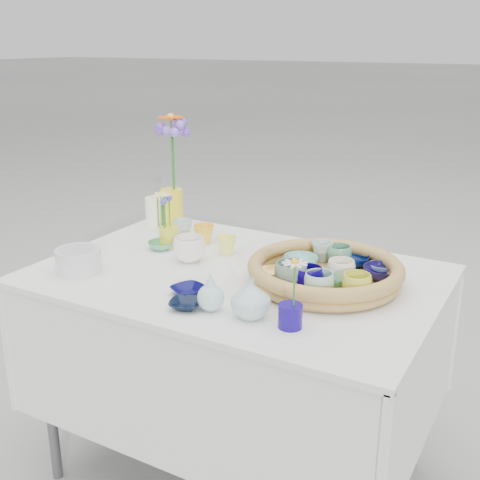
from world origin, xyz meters
The scene contains 34 objects.
ground centered at (0.00, 0.00, 0.00)m, with size 80.00×80.00×0.00m, color #A3A39E.
display_table centered at (0.00, 0.00, 0.00)m, with size 1.26×0.86×0.77m, color white, non-canonical shape.
wicker_tray centered at (0.28, 0.05, 0.80)m, with size 0.47×0.47×0.08m, color olive, non-canonical shape.
tray_ceramic_0 centered at (0.31, 0.20, 0.80)m, with size 0.11×0.11×0.03m, color #010F43.
tray_ceramic_1 centered at (0.43, 0.14, 0.80)m, with size 0.12×0.12×0.04m, color #130C42.
tray_ceramic_2 centered at (0.41, -0.03, 0.82)m, with size 0.08×0.08×0.07m, color gold.
tray_ceramic_3 centered at (0.31, 0.00, 0.80)m, with size 0.11×0.11×0.03m, color #4BA46D.
tray_ceramic_4 centered at (0.21, -0.06, 0.82)m, with size 0.10×0.10×0.08m, color slate.
tray_ceramic_5 centered at (0.17, 0.11, 0.80)m, with size 0.11×0.11×0.03m, color #70B6AC.
tray_ceramic_6 centered at (0.21, 0.19, 0.82)m, with size 0.07×0.07×0.07m, color #AEC4B9.
tray_ceramic_7 centered at (0.33, 0.06, 0.82)m, with size 0.08×0.08×0.07m, color white.
tray_ceramic_8 centered at (0.41, 0.20, 0.80)m, with size 0.08×0.08×0.03m, color #78A6DB.
tray_ceramic_9 centered at (0.27, -0.05, 0.82)m, with size 0.09×0.09×0.07m, color #0A0056.
tray_ceramic_10 centered at (0.14, -0.02, 0.80)m, with size 0.08×0.08×0.03m, color #FFD669.
tray_ceramic_11 centered at (0.31, -0.07, 0.82)m, with size 0.09×0.09×0.07m, color #A5D0BC.
tray_ceramic_12 centered at (0.27, 0.19, 0.81)m, with size 0.08×0.08×0.06m, color #599A76.
loose_ceramic_0 centered at (-0.25, 0.20, 0.80)m, with size 0.07×0.07×0.07m, color yellow.
loose_ceramic_1 centered at (-0.12, 0.14, 0.80)m, with size 0.07×0.07×0.06m, color #FCF863.
loose_ceramic_2 centered at (-0.35, 0.07, 0.78)m, with size 0.09×0.09×0.03m, color #4D9A6E.
loose_ceramic_3 centered at (-0.19, 0.02, 0.81)m, with size 0.11×0.11×0.09m, color white.
loose_ceramic_4 centered at (-0.04, -0.22, 0.78)m, with size 0.10×0.10×0.02m, color #050440.
loose_ceramic_5 centered at (-0.36, 0.22, 0.80)m, with size 0.07×0.07×0.07m, color #ACCDBD.
loose_ceramic_6 centered at (0.01, -0.30, 0.78)m, with size 0.09×0.09×0.02m, color black.
fluted_bowl centered at (-0.45, -0.24, 0.80)m, with size 0.14×0.14×0.08m, color silver, non-canonical shape.
bud_vase_paleblue centered at (0.08, -0.28, 0.82)m, with size 0.08×0.08×0.12m, color #A7CACF, non-canonical shape.
bud_vase_seafoam centered at (0.19, -0.26, 0.82)m, with size 0.11×0.11×0.11m, color #ADCBC9.
bud_vase_cobalt centered at (0.31, -0.27, 0.80)m, with size 0.06×0.06×0.06m, color #14056F.
single_daisy centered at (0.32, -0.26, 0.89)m, with size 0.08×0.08×0.13m, color white, non-canonical shape.
tall_vase_yellow centered at (-0.46, 0.29, 0.84)m, with size 0.08×0.08×0.16m, color yellow.
gerbera centered at (-0.45, 0.29, 1.06)m, with size 0.11×0.11×0.30m, color #FF5D00, non-canonical shape.
hydrangea centered at (-0.45, 0.30, 1.04)m, with size 0.09×0.09×0.31m, color #6D3EC2, non-canonical shape.
white_pitcher centered at (-0.55, 0.31, 0.82)m, with size 0.11×0.08×0.11m, color white, non-canonical shape.
daisy_cup centered at (-0.34, 0.11, 0.80)m, with size 0.07×0.07×0.07m, color yellow.
daisy_posy centered at (-0.36, 0.10, 0.91)m, with size 0.08×0.08×0.14m, color white, non-canonical shape.
Camera 1 is at (0.89, -1.56, 1.47)m, focal length 45.00 mm.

